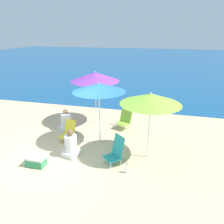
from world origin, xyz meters
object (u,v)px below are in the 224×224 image
at_px(beach_chair_yellow, 68,131).
at_px(water_bottle, 126,169).
at_px(beach_chair_teal, 116,151).
at_px(person_seated_far, 66,122).
at_px(beach_chair_lime, 125,119).
at_px(person_seated_near, 71,145).
at_px(beach_umbrella_purple, 95,77).
at_px(beach_umbrella_blue, 99,87).
at_px(cooler_box, 36,161).
at_px(beach_umbrella_lime, 151,99).

bearing_deg(beach_chair_yellow, water_bottle, -19.93).
distance_m(beach_chair_teal, person_seated_far, 2.91).
height_order(beach_chair_teal, water_bottle, beach_chair_teal).
bearing_deg(beach_chair_lime, beach_chair_teal, -61.25).
bearing_deg(person_seated_far, water_bottle, 2.32).
xyz_separation_m(beach_chair_yellow, person_seated_far, (-0.44, 0.73, 0.01)).
distance_m(person_seated_far, water_bottle, 3.46).
xyz_separation_m(person_seated_near, person_seated_far, (-0.96, 1.67, -0.02)).
bearing_deg(beach_chair_lime, beach_umbrella_purple, -167.53).
relative_size(beach_umbrella_purple, beach_umbrella_blue, 1.01).
xyz_separation_m(beach_chair_yellow, cooler_box, (-0.22, -1.68, -0.17)).
distance_m(beach_umbrella_lime, beach_umbrella_purple, 3.14).
bearing_deg(cooler_box, person_seated_near, 45.05).
bearing_deg(beach_umbrella_lime, beach_chair_yellow, 170.84).
bearing_deg(person_seated_far, cooler_box, -44.71).
distance_m(beach_chair_lime, water_bottle, 2.90).
relative_size(beach_umbrella_lime, beach_umbrella_purple, 0.95).
height_order(beach_umbrella_lime, person_seated_far, beach_umbrella_lime).
bearing_deg(beach_chair_teal, person_seated_near, -139.60).
bearing_deg(cooler_box, beach_umbrella_lime, 22.69).
xyz_separation_m(beach_chair_yellow, water_bottle, (2.29, -1.38, -0.20)).
bearing_deg(beach_umbrella_purple, beach_chair_teal, -61.31).
bearing_deg(beach_umbrella_lime, beach_umbrella_purple, 137.25).
bearing_deg(beach_chair_teal, cooler_box, -119.55).
xyz_separation_m(beach_umbrella_lime, beach_chair_lime, (-1.06, 1.89, -1.46)).
xyz_separation_m(beach_umbrella_lime, person_seated_far, (-3.18, 1.18, -1.49)).
bearing_deg(water_bottle, beach_chair_teal, 134.29).
relative_size(beach_chair_lime, person_seated_far, 0.88).
relative_size(beach_chair_lime, water_bottle, 2.51).
distance_m(beach_umbrella_purple, water_bottle, 4.00).
distance_m(beach_chair_lime, person_seated_near, 2.65).
relative_size(beach_umbrella_lime, person_seated_near, 2.31).
distance_m(beach_umbrella_blue, cooler_box, 2.81).
relative_size(beach_chair_teal, beach_chair_lime, 1.13).
distance_m(beach_chair_lime, person_seated_far, 2.24).
bearing_deg(beach_umbrella_lime, beach_chair_teal, -147.14).
xyz_separation_m(beach_umbrella_purple, beach_chair_teal, (1.46, -2.67, -1.52)).
relative_size(beach_umbrella_lime, person_seated_far, 2.43).
relative_size(beach_umbrella_purple, person_seated_near, 2.44).
height_order(beach_umbrella_blue, person_seated_near, beach_umbrella_blue).
bearing_deg(beach_umbrella_purple, person_seated_near, -88.27).
distance_m(beach_umbrella_lime, person_seated_far, 3.71).
relative_size(person_seated_far, water_bottle, 2.85).
distance_m(beach_chair_lime, cooler_box, 3.66).
relative_size(beach_umbrella_blue, water_bottle, 7.22).
relative_size(beach_umbrella_blue, beach_chair_teal, 2.55).
bearing_deg(beach_umbrella_lime, water_bottle, -115.75).
bearing_deg(beach_chair_teal, beach_umbrella_purple, 160.99).
relative_size(water_bottle, cooler_box, 0.55).
bearing_deg(person_seated_near, beach_chair_yellow, 134.80).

